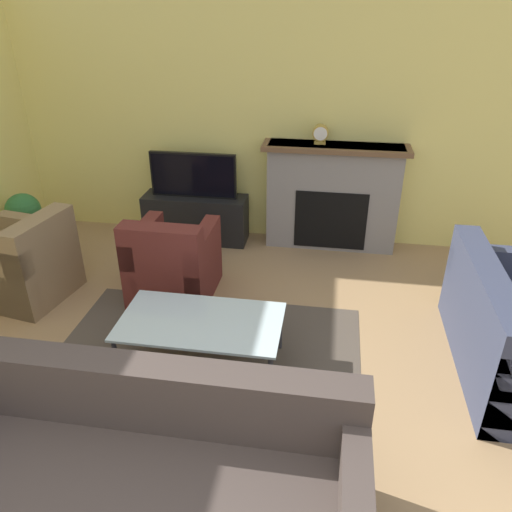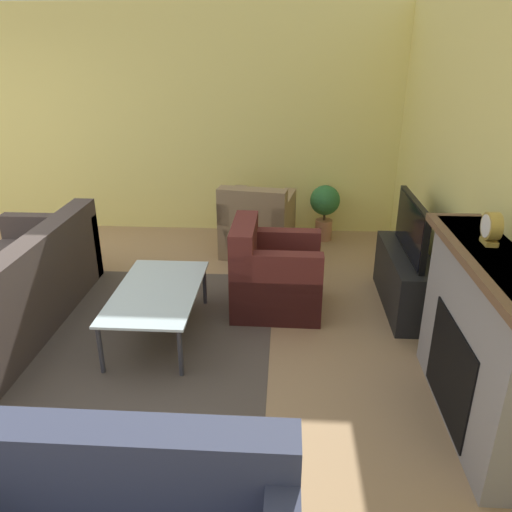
{
  "view_description": "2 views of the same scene",
  "coord_description": "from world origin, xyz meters",
  "px_view_note": "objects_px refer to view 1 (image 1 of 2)",
  "views": [
    {
      "loc": [
        0.72,
        -0.57,
        2.54
      ],
      "look_at": [
        0.19,
        2.75,
        0.75
      ],
      "focal_mm": 35.0,
      "sensor_mm": 36.0,
      "label": 1
    },
    {
      "loc": [
        3.39,
        3.35,
        2.23
      ],
      "look_at": [
        -0.11,
        3.13,
        0.75
      ],
      "focal_mm": 35.0,
      "sensor_mm": 36.0,
      "label": 2
    }
  ],
  "objects_px": {
    "tv": "(193,175)",
    "potted_plant": "(25,217)",
    "couch_sectional": "(137,487)",
    "armchair_by_window": "(23,267)",
    "armchair_accent": "(173,267)",
    "coffee_table": "(201,324)",
    "mantel_clock": "(320,134)"
  },
  "relations": [
    {
      "from": "potted_plant",
      "to": "couch_sectional",
      "type": "bearing_deg",
      "value": -50.61
    },
    {
      "from": "couch_sectional",
      "to": "potted_plant",
      "type": "distance_m",
      "value": 3.64
    },
    {
      "from": "tv",
      "to": "potted_plant",
      "type": "height_order",
      "value": "tv"
    },
    {
      "from": "armchair_accent",
      "to": "potted_plant",
      "type": "xyz_separation_m",
      "value": [
        -1.8,
        0.58,
        0.13
      ]
    },
    {
      "from": "potted_plant",
      "to": "mantel_clock",
      "type": "relative_size",
      "value": 3.49
    },
    {
      "from": "armchair_accent",
      "to": "potted_plant",
      "type": "distance_m",
      "value": 1.89
    },
    {
      "from": "tv",
      "to": "mantel_clock",
      "type": "bearing_deg",
      "value": 4.4
    },
    {
      "from": "mantel_clock",
      "to": "couch_sectional",
      "type": "bearing_deg",
      "value": -101.53
    },
    {
      "from": "tv",
      "to": "coffee_table",
      "type": "xyz_separation_m",
      "value": [
        0.62,
        -2.12,
        -0.4
      ]
    },
    {
      "from": "potted_plant",
      "to": "armchair_by_window",
      "type": "bearing_deg",
      "value": -61.27
    },
    {
      "from": "armchair_accent",
      "to": "coffee_table",
      "type": "bearing_deg",
      "value": 119.5
    },
    {
      "from": "tv",
      "to": "couch_sectional",
      "type": "distance_m",
      "value": 3.52
    },
    {
      "from": "tv",
      "to": "potted_plant",
      "type": "relative_size",
      "value": 1.39
    },
    {
      "from": "armchair_accent",
      "to": "mantel_clock",
      "type": "height_order",
      "value": "mantel_clock"
    },
    {
      "from": "armchair_accent",
      "to": "coffee_table",
      "type": "relative_size",
      "value": 0.69
    },
    {
      "from": "couch_sectional",
      "to": "armchair_by_window",
      "type": "bearing_deg",
      "value": 132.86
    },
    {
      "from": "tv",
      "to": "coffee_table",
      "type": "relative_size",
      "value": 0.8
    },
    {
      "from": "tv",
      "to": "armchair_accent",
      "type": "xyz_separation_m",
      "value": [
        0.11,
        -1.2,
        -0.47
      ]
    },
    {
      "from": "armchair_by_window",
      "to": "mantel_clock",
      "type": "bearing_deg",
      "value": 129.67
    },
    {
      "from": "armchair_accent",
      "to": "potted_plant",
      "type": "bearing_deg",
      "value": -17.11
    },
    {
      "from": "armchair_accent",
      "to": "tv",
      "type": "bearing_deg",
      "value": -83.91
    },
    {
      "from": "armchair_accent",
      "to": "coffee_table",
      "type": "xyz_separation_m",
      "value": [
        0.51,
        -0.92,
        0.07
      ]
    },
    {
      "from": "armchair_by_window",
      "to": "mantel_clock",
      "type": "xyz_separation_m",
      "value": [
        2.6,
        1.52,
        0.95
      ]
    },
    {
      "from": "tv",
      "to": "couch_sectional",
      "type": "height_order",
      "value": "tv"
    },
    {
      "from": "armchair_by_window",
      "to": "potted_plant",
      "type": "height_order",
      "value": "armchair_by_window"
    },
    {
      "from": "couch_sectional",
      "to": "armchair_accent",
      "type": "bearing_deg",
      "value": 102.81
    },
    {
      "from": "coffee_table",
      "to": "tv",
      "type": "bearing_deg",
      "value": 106.29
    },
    {
      "from": "tv",
      "to": "potted_plant",
      "type": "bearing_deg",
      "value": -159.72
    },
    {
      "from": "armchair_by_window",
      "to": "coffee_table",
      "type": "height_order",
      "value": "armchair_by_window"
    },
    {
      "from": "tv",
      "to": "armchair_by_window",
      "type": "xyz_separation_m",
      "value": [
        -1.25,
        -1.41,
        -0.47
      ]
    },
    {
      "from": "couch_sectional",
      "to": "mantel_clock",
      "type": "height_order",
      "value": "mantel_clock"
    },
    {
      "from": "armchair_accent",
      "to": "coffee_table",
      "type": "distance_m",
      "value": 1.05
    }
  ]
}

